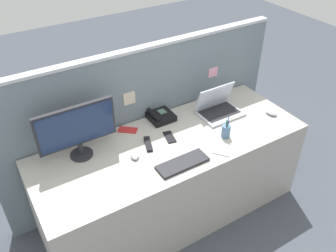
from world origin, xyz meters
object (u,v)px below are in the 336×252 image
(laptop, at_px, (218,107))
(pen_cup, at_px, (226,131))
(cell_phone_white_slab, at_px, (221,152))
(desktop_monitor, at_px, (77,128))
(computer_mouse_left_hand, at_px, (135,155))
(tv_remote, at_px, (148,144))
(cell_phone_black_slab, at_px, (170,137))
(keyboard_main, at_px, (182,163))
(cell_phone_red_case, at_px, (128,130))
(desk_phone, at_px, (160,116))
(computer_mouse_right_hand, at_px, (271,113))

(laptop, relative_size, pen_cup, 2.00)
(laptop, distance_m, cell_phone_white_slab, 0.53)
(desktop_monitor, relative_size, cell_phone_white_slab, 4.35)
(computer_mouse_left_hand, xyz_separation_m, pen_cup, (0.71, -0.15, 0.04))
(laptop, relative_size, tv_remote, 2.07)
(cell_phone_black_slab, bearing_deg, keyboard_main, -92.20)
(computer_mouse_left_hand, xyz_separation_m, cell_phone_red_case, (0.10, 0.32, -0.01))
(laptop, bearing_deg, tv_remote, -173.51)
(keyboard_main, xyz_separation_m, pen_cup, (0.46, 0.09, 0.04))
(cell_phone_black_slab, bearing_deg, desktop_monitor, 179.10)
(desk_phone, relative_size, computer_mouse_right_hand, 1.96)
(desktop_monitor, xyz_separation_m, cell_phone_red_case, (0.42, 0.09, -0.23))
(laptop, bearing_deg, cell_phone_black_slab, -170.86)
(keyboard_main, xyz_separation_m, cell_phone_red_case, (-0.15, 0.56, -0.01))
(computer_mouse_left_hand, relative_size, cell_phone_red_case, 0.67)
(cell_phone_black_slab, bearing_deg, computer_mouse_left_hand, -155.99)
(laptop, bearing_deg, computer_mouse_right_hand, -35.58)
(keyboard_main, height_order, computer_mouse_left_hand, computer_mouse_left_hand)
(computer_mouse_left_hand, height_order, cell_phone_red_case, computer_mouse_left_hand)
(desktop_monitor, height_order, computer_mouse_left_hand, desktop_monitor)
(keyboard_main, bearing_deg, cell_phone_black_slab, 74.41)
(pen_cup, xyz_separation_m, tv_remote, (-0.56, 0.22, -0.04))
(computer_mouse_right_hand, relative_size, cell_phone_red_case, 0.67)
(laptop, distance_m, computer_mouse_right_hand, 0.45)
(computer_mouse_right_hand, relative_size, cell_phone_black_slab, 0.68)
(pen_cup, relative_size, cell_phone_black_slab, 1.19)
(computer_mouse_right_hand, distance_m, computer_mouse_left_hand, 1.23)
(computer_mouse_right_hand, xyz_separation_m, tv_remote, (-1.08, 0.18, -0.01))
(desk_phone, height_order, keyboard_main, desk_phone)
(laptop, xyz_separation_m, computer_mouse_right_hand, (0.37, -0.26, -0.04))
(desk_phone, height_order, cell_phone_black_slab, desk_phone)
(desk_phone, bearing_deg, keyboard_main, -104.89)
(desktop_monitor, distance_m, cell_phone_white_slab, 1.04)
(desk_phone, bearing_deg, laptop, -19.55)
(computer_mouse_right_hand, xyz_separation_m, cell_phone_red_case, (-1.13, 0.43, -0.01))
(computer_mouse_right_hand, height_order, cell_phone_white_slab, computer_mouse_right_hand)
(laptop, height_order, keyboard_main, laptop)
(desktop_monitor, relative_size, desk_phone, 2.86)
(desktop_monitor, xyz_separation_m, computer_mouse_left_hand, (0.32, -0.23, -0.22))
(laptop, bearing_deg, desktop_monitor, 176.25)
(pen_cup, height_order, tv_remote, pen_cup)
(computer_mouse_right_hand, distance_m, tv_remote, 1.10)
(desk_phone, relative_size, tv_remote, 1.15)
(keyboard_main, distance_m, computer_mouse_left_hand, 0.35)
(pen_cup, bearing_deg, computer_mouse_right_hand, 4.15)
(cell_phone_black_slab, bearing_deg, cell_phone_white_slab, -43.28)
(tv_remote, bearing_deg, desk_phone, 64.06)
(laptop, xyz_separation_m, tv_remote, (-0.71, -0.08, -0.05))
(desktop_monitor, xyz_separation_m, computer_mouse_right_hand, (1.55, -0.34, -0.22))
(computer_mouse_right_hand, relative_size, computer_mouse_left_hand, 1.00)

